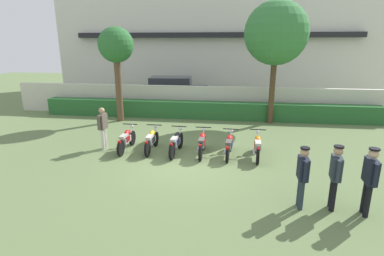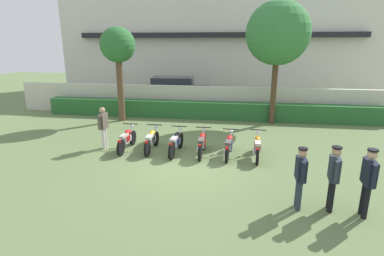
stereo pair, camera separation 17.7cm
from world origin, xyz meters
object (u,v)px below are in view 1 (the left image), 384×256
(officer_1, at_px, (336,172))
(officer_2, at_px, (370,176))
(motorcycle_in_row_1, at_px, (152,140))
(inspector_person, at_px, (103,125))
(parked_car, at_px, (173,91))
(tree_near_inspector, at_px, (116,48))
(tree_far_side, at_px, (276,34))
(motorcycle_in_row_2, at_px, (176,142))
(officer_0, at_px, (303,173))
(motorcycle_in_row_0, at_px, (126,139))
(motorcycle_in_row_3, at_px, (202,143))
(motorcycle_in_row_5, at_px, (257,146))

(officer_1, relative_size, officer_2, 0.98)
(motorcycle_in_row_1, relative_size, officer_2, 1.06)
(inspector_person, height_order, officer_2, officer_2)
(parked_car, height_order, tree_near_inspector, tree_near_inspector)
(parked_car, xyz_separation_m, tree_far_side, (6.02, -4.04, 3.59))
(tree_far_side, bearing_deg, motorcycle_in_row_2, -127.88)
(officer_0, bearing_deg, parked_car, -64.34)
(motorcycle_in_row_1, bearing_deg, inspector_person, 90.60)
(officer_0, bearing_deg, motorcycle_in_row_0, -30.13)
(tree_near_inspector, distance_m, inspector_person, 5.38)
(parked_car, xyz_separation_m, officer_2, (7.36, -12.83, 0.10))
(motorcycle_in_row_1, bearing_deg, parked_car, 6.16)
(motorcycle_in_row_0, xyz_separation_m, motorcycle_in_row_2, (2.00, -0.10, 0.01))
(officer_1, bearing_deg, motorcycle_in_row_3, -34.82)
(motorcycle_in_row_1, xyz_separation_m, officer_0, (4.88, -3.59, 0.52))
(motorcycle_in_row_2, height_order, officer_2, officer_2)
(motorcycle_in_row_1, bearing_deg, officer_0, -126.22)
(motorcycle_in_row_3, distance_m, officer_2, 5.71)
(officer_0, bearing_deg, motorcycle_in_row_2, -40.69)
(motorcycle_in_row_2, bearing_deg, parked_car, 15.88)
(tree_far_side, distance_m, motorcycle_in_row_2, 7.76)
(motorcycle_in_row_3, height_order, motorcycle_in_row_5, motorcycle_in_row_3)
(parked_car, height_order, motorcycle_in_row_5, parked_car)
(tree_far_side, xyz_separation_m, motorcycle_in_row_0, (-6.05, -5.12, -4.08))
(motorcycle_in_row_0, height_order, motorcycle_in_row_3, motorcycle_in_row_3)
(motorcycle_in_row_1, distance_m, inspector_person, 2.02)
(parked_car, xyz_separation_m, motorcycle_in_row_5, (5.00, -9.27, -0.49))
(motorcycle_in_row_1, bearing_deg, motorcycle_in_row_5, -92.15)
(tree_near_inspector, bearing_deg, motorcycle_in_row_1, -56.44)
(parked_car, height_order, officer_0, parked_car)
(motorcycle_in_row_2, distance_m, officer_0, 5.22)
(parked_car, relative_size, officer_1, 2.71)
(motorcycle_in_row_2, height_order, officer_1, officer_1)
(motorcycle_in_row_1, bearing_deg, motorcycle_in_row_3, -93.59)
(motorcycle_in_row_0, xyz_separation_m, motorcycle_in_row_3, (2.99, -0.08, 0.01))
(tree_far_side, bearing_deg, motorcycle_in_row_5, -101.05)
(tree_far_side, height_order, officer_2, tree_far_side)
(motorcycle_in_row_5, bearing_deg, tree_far_side, -8.69)
(motorcycle_in_row_0, bearing_deg, officer_1, -116.97)
(tree_far_side, height_order, motorcycle_in_row_2, tree_far_side)
(tree_far_side, relative_size, officer_2, 3.53)
(motorcycle_in_row_2, relative_size, inspector_person, 1.12)
(inspector_person, xyz_separation_m, officer_1, (7.61, -3.54, 0.01))
(motorcycle_in_row_0, bearing_deg, motorcycle_in_row_3, -90.80)
(tree_far_side, bearing_deg, parked_car, 146.10)
(motorcycle_in_row_3, bearing_deg, inspector_person, 88.21)
(motorcycle_in_row_1, distance_m, officer_0, 6.08)
(inspector_person, distance_m, officer_2, 9.13)
(parked_car, bearing_deg, officer_0, -68.81)
(parked_car, distance_m, tree_far_side, 8.09)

